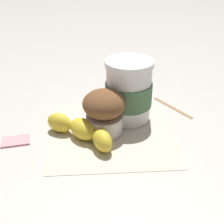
% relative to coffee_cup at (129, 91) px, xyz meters
% --- Properties ---
extents(ground_plane, '(3.00, 3.00, 0.00)m').
position_rel_coffee_cup_xyz_m(ground_plane, '(0.06, -0.02, -0.06)').
color(ground_plane, beige).
extents(paper_napkin, '(0.27, 0.27, 0.00)m').
position_rel_coffee_cup_xyz_m(paper_napkin, '(0.06, -0.02, -0.06)').
color(paper_napkin, beige).
rests_on(paper_napkin, ground_plane).
extents(coffee_cup, '(0.09, 0.09, 0.12)m').
position_rel_coffee_cup_xyz_m(coffee_cup, '(0.00, 0.00, 0.00)').
color(coffee_cup, white).
rests_on(coffee_cup, paper_napkin).
extents(muffin, '(0.08, 0.08, 0.08)m').
position_rel_coffee_cup_xyz_m(muffin, '(0.06, -0.04, -0.01)').
color(muffin, white).
rests_on(muffin, paper_napkin).
extents(banana, '(0.10, 0.14, 0.04)m').
position_rel_coffee_cup_xyz_m(banana, '(0.09, -0.08, -0.04)').
color(banana, yellow).
rests_on(banana, paper_napkin).
extents(sugar_packet, '(0.05, 0.06, 0.01)m').
position_rel_coffee_cup_xyz_m(sugar_packet, '(0.11, -0.19, -0.06)').
color(sugar_packet, pink).
rests_on(sugar_packet, ground_plane).
extents(wooden_stirrer, '(0.08, 0.08, 0.00)m').
position_rel_coffee_cup_xyz_m(wooden_stirrer, '(-0.05, 0.09, -0.06)').
color(wooden_stirrer, '#9E7547').
rests_on(wooden_stirrer, ground_plane).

